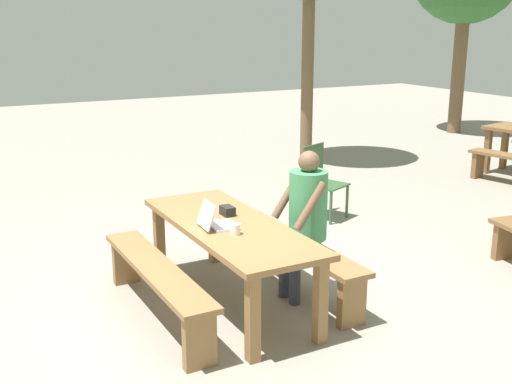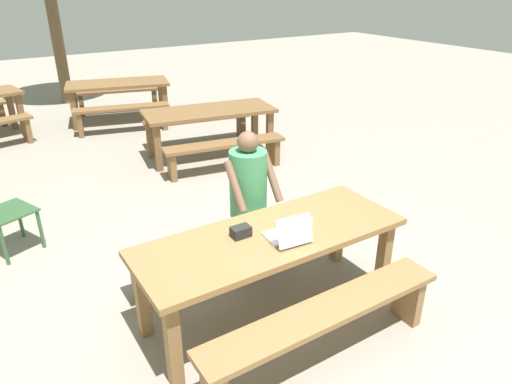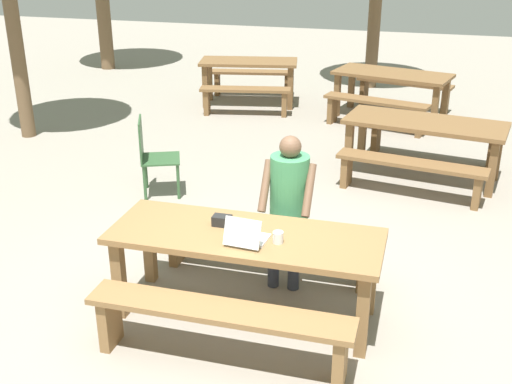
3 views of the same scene
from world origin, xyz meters
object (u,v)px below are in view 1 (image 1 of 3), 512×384
Objects in this scene: coffee_mug at (235,229)px; person_seated at (305,213)px; picnic_table_front at (229,235)px; small_pouch at (227,211)px; plastic_chair at (321,180)px; laptop at (216,221)px.

person_seated is at bearing 96.55° from coffee_mug.
small_pouch is at bearing 157.78° from picnic_table_front.
plastic_chair reaches higher than coffee_mug.
small_pouch is 0.53m from coffee_mug.
coffee_mug is at bearing -160.18° from plastic_chair.
coffee_mug is at bearing -19.00° from small_pouch.
picnic_table_front is 1.60× the size of person_seated.
person_seated reaches higher than picnic_table_front.
picnic_table_front is at bearing -65.38° from laptop.
coffee_mug is 3.01m from plastic_chair.
plastic_chair is at bearing -46.69° from laptop.
coffee_mug is 0.10× the size of plastic_chair.
picnic_table_front is 23.74× the size of coffee_mug.
laptop is at bearing -70.48° from picnic_table_front.
laptop reaches higher than plastic_chair.
laptop is 0.24× the size of person_seated.
coffee_mug is (0.23, 0.06, -0.01)m from laptop.
laptop is 0.24m from coffee_mug.
laptop is 0.35× the size of plastic_chair.
small_pouch is at bearing 161.00° from coffee_mug.
person_seated reaches higher than coffee_mug.
person_seated is at bearing -95.56° from laptop.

